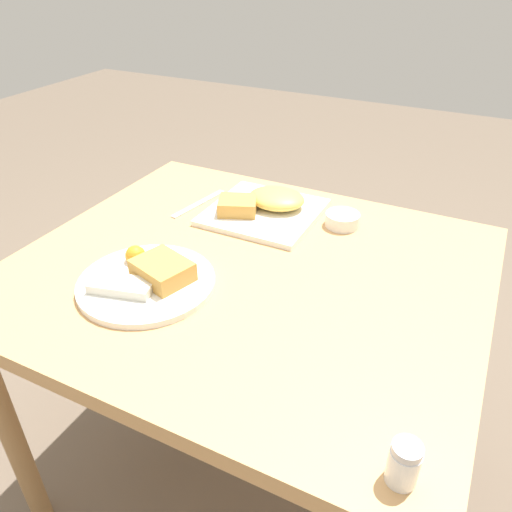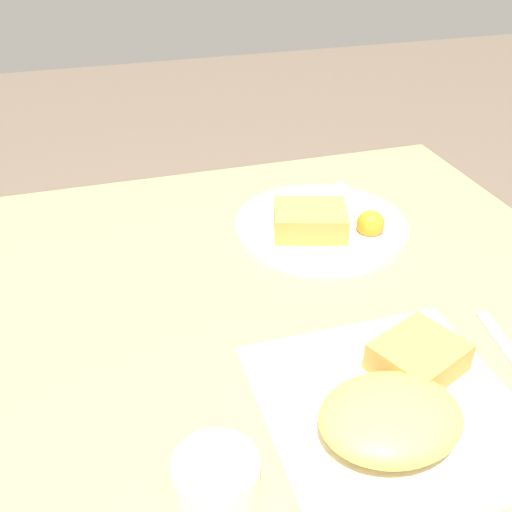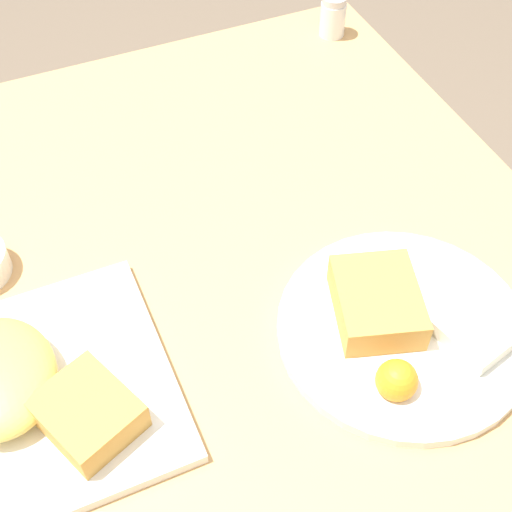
% 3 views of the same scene
% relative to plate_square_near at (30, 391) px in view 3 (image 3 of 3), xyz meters
% --- Properties ---
extents(ground_plane, '(8.00, 8.00, 0.00)m').
position_rel_plate_square_near_xyz_m(ground_plane, '(-0.07, 0.24, -0.74)').
color(ground_plane, brown).
extents(dining_table, '(0.99, 0.86, 0.71)m').
position_rel_plate_square_near_xyz_m(dining_table, '(-0.07, 0.24, -0.10)').
color(dining_table, tan).
rests_on(dining_table, ground_plane).
extents(plate_square_near, '(0.27, 0.27, 0.06)m').
position_rel_plate_square_near_xyz_m(plate_square_near, '(0.00, 0.00, 0.00)').
color(plate_square_near, white).
rests_on(plate_square_near, dining_table).
extents(plate_oval_far, '(0.28, 0.28, 0.05)m').
position_rel_plate_square_near_xyz_m(plate_oval_far, '(0.08, 0.39, -0.01)').
color(plate_oval_far, white).
rests_on(plate_oval_far, dining_table).
extents(salt_shaker, '(0.04, 0.04, 0.07)m').
position_rel_plate_square_near_xyz_m(salt_shaker, '(-0.48, 0.60, 0.01)').
color(salt_shaker, white).
rests_on(salt_shaker, dining_table).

